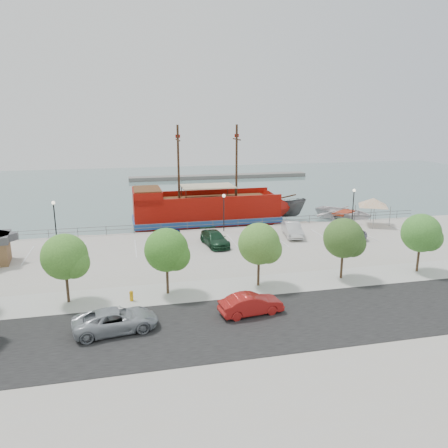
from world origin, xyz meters
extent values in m
plane|color=slate|center=(0.00, 0.00, -1.00)|extent=(160.00, 160.00, 0.00)
cube|color=#B2A99B|center=(0.00, -21.00, -0.60)|extent=(100.00, 58.00, 1.20)
cube|color=black|center=(0.00, -16.00, 0.01)|extent=(100.00, 8.00, 0.04)
cube|color=#B8B7B3|center=(0.00, -10.00, 0.01)|extent=(100.00, 4.00, 0.05)
cylinder|color=slate|center=(0.00, 7.80, 0.95)|extent=(50.00, 0.06, 0.06)
cylinder|color=slate|center=(0.00, 7.80, 0.55)|extent=(50.00, 0.06, 0.06)
cube|color=slate|center=(10.00, 55.00, -0.60)|extent=(40.00, 3.00, 0.80)
cube|color=#970D05|center=(-0.92, 12.48, 1.12)|extent=(17.95, 5.77, 2.91)
cube|color=#214D98|center=(-0.92, 12.48, 0.17)|extent=(18.28, 6.11, 0.67)
cone|color=#970D05|center=(8.91, 12.58, 1.12)|extent=(3.63, 5.40, 5.37)
cube|color=#970D05|center=(-8.19, 12.41, 3.36)|extent=(3.41, 5.62, 1.57)
cube|color=#5C3318|center=(-8.19, 12.41, 4.20)|extent=(3.18, 5.17, 0.13)
cube|color=#5C3318|center=(-0.37, 12.48, 2.63)|extent=(14.58, 5.07, 0.17)
cube|color=#970D05|center=(-0.95, 15.16, 2.97)|extent=(17.89, 0.41, 0.78)
cube|color=#970D05|center=(-0.90, 9.80, 2.97)|extent=(17.89, 0.41, 0.78)
cylinder|color=#382111|center=(2.99, 12.52, 7.16)|extent=(0.27, 0.27, 9.17)
cylinder|color=#382111|center=(-4.28, 12.45, 7.16)|extent=(0.27, 0.27, 9.17)
cylinder|color=#382111|center=(2.99, 12.52, 9.96)|extent=(0.19, 3.36, 0.16)
cylinder|color=#382111|center=(-4.28, 12.45, 9.96)|extent=(0.19, 3.36, 0.16)
cube|color=beige|center=(-0.70, 12.48, 4.25)|extent=(6.53, 4.31, 0.13)
cylinder|color=#382111|center=(9.70, 12.59, 2.47)|extent=(2.79, 0.21, 0.66)
imported|color=#4F5153|center=(9.14, 13.87, 0.41)|extent=(7.80, 5.17, 2.82)
imported|color=silver|center=(17.89, 12.01, -0.19)|extent=(9.01, 9.57, 1.61)
cube|color=gray|center=(-14.75, 9.20, -0.79)|extent=(7.73, 3.65, 0.43)
cube|color=gray|center=(8.43, 9.20, -0.78)|extent=(8.03, 3.77, 0.44)
cube|color=gray|center=(15.08, 9.20, -0.82)|extent=(6.47, 3.96, 0.36)
cylinder|color=slate|center=(16.16, 6.21, 1.19)|extent=(0.10, 0.10, 2.39)
cylinder|color=slate|center=(18.85, 7.08, 1.19)|extent=(0.10, 0.10, 2.39)
cylinder|color=slate|center=(17.03, 3.52, 1.19)|extent=(0.10, 0.10, 2.39)
cylinder|color=slate|center=(19.72, 4.40, 1.19)|extent=(0.10, 0.10, 2.39)
pyramid|color=silver|center=(17.94, 5.30, 3.31)|extent=(5.75, 5.75, 0.98)
imported|color=#93999F|center=(-11.67, -15.06, 0.71)|extent=(5.41, 3.09, 1.42)
imported|color=#B01B18|center=(-2.94, -14.65, 0.70)|extent=(4.43, 2.05, 1.41)
cylinder|color=orange|center=(-10.66, -10.80, 0.32)|extent=(0.26, 0.26, 0.64)
sphere|color=orange|center=(-10.66, -10.80, 0.66)|extent=(0.28, 0.28, 0.28)
cylinder|color=black|center=(-18.00, 6.50, 2.00)|extent=(0.12, 0.12, 4.00)
sphere|color=#FFF2CC|center=(-18.00, 6.50, 4.10)|extent=(0.36, 0.36, 0.36)
cylinder|color=black|center=(0.00, 6.50, 2.00)|extent=(0.12, 0.12, 4.00)
sphere|color=#FFF2CC|center=(0.00, 6.50, 4.10)|extent=(0.36, 0.36, 0.36)
cylinder|color=black|center=(16.00, 6.50, 2.00)|extent=(0.12, 0.12, 4.00)
sphere|color=#FFF2CC|center=(16.00, 6.50, 4.10)|extent=(0.36, 0.36, 0.36)
cylinder|color=#473321|center=(-15.00, -10.00, 1.10)|extent=(0.20, 0.20, 2.20)
sphere|color=#417727|center=(-15.00, -10.00, 3.40)|extent=(3.20, 3.20, 3.20)
sphere|color=#417727|center=(-14.40, -10.30, 3.00)|extent=(2.20, 2.20, 2.20)
cylinder|color=#473321|center=(-8.00, -10.00, 1.10)|extent=(0.20, 0.20, 2.20)
sphere|color=#377122|center=(-8.00, -10.00, 3.40)|extent=(3.20, 3.20, 3.20)
sphere|color=#377122|center=(-7.40, -10.30, 3.00)|extent=(2.20, 2.20, 2.20)
cylinder|color=#473321|center=(-1.00, -10.00, 1.10)|extent=(0.20, 0.20, 2.20)
sphere|color=#487A2B|center=(-1.00, -10.00, 3.40)|extent=(3.20, 3.20, 3.20)
sphere|color=#487A2B|center=(-0.40, -10.30, 3.00)|extent=(2.20, 2.20, 2.20)
cylinder|color=#473321|center=(6.00, -10.00, 1.10)|extent=(0.20, 0.20, 2.20)
sphere|color=#355721|center=(6.00, -10.00, 3.40)|extent=(3.20, 3.20, 3.20)
sphere|color=#355721|center=(6.60, -10.30, 3.00)|extent=(2.20, 2.20, 2.20)
cylinder|color=#473321|center=(13.00, -10.00, 1.10)|extent=(0.20, 0.20, 2.20)
sphere|color=#3A7529|center=(13.00, -10.00, 3.40)|extent=(3.20, 3.20, 3.20)
sphere|color=#3A7529|center=(13.60, -10.30, 3.00)|extent=(2.20, 2.20, 2.20)
imported|color=red|center=(-17.12, 2.54, 0.66)|extent=(2.17, 4.08, 1.32)
imported|color=navy|center=(-6.65, 2.78, 0.70)|extent=(3.00, 5.29, 1.39)
imported|color=#143620|center=(-2.13, 1.30, 0.71)|extent=(2.63, 5.12, 1.42)
imported|color=black|center=(3.47, 2.18, 0.81)|extent=(2.32, 4.89, 1.62)
imported|color=silver|center=(6.82, 2.76, 0.77)|extent=(2.38, 4.85, 1.53)
imported|color=slate|center=(12.91, 1.37, 0.70)|extent=(2.87, 5.27, 1.40)
camera|label=1|loc=(-10.61, -40.32, 12.90)|focal=35.00mm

